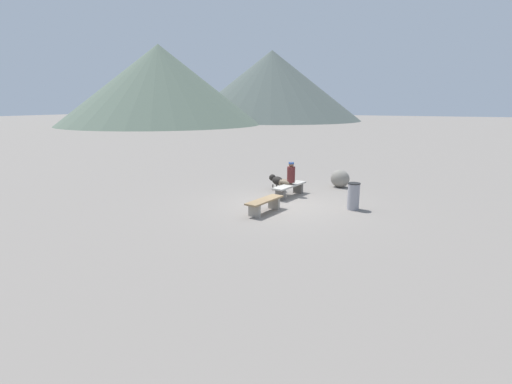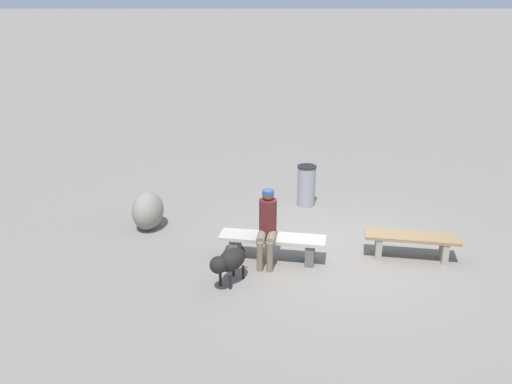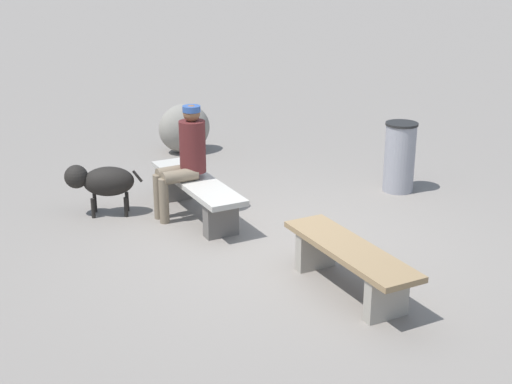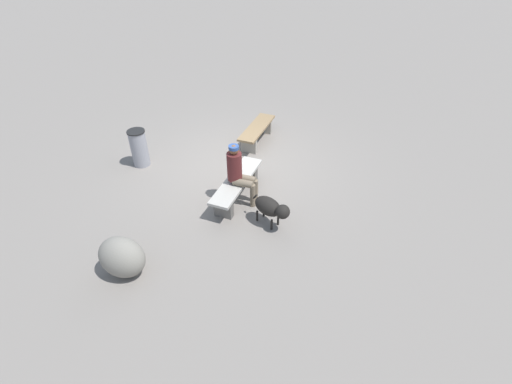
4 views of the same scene
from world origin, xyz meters
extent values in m
cube|color=gray|center=(0.00, 0.00, -0.03)|extent=(210.00, 210.00, 0.06)
cube|color=gray|center=(-1.76, 0.31, 0.19)|extent=(0.18, 0.42, 0.39)
cube|color=gray|center=(-0.66, 0.12, 0.19)|extent=(0.18, 0.42, 0.39)
cube|color=#8C704C|center=(-1.21, 0.21, 0.42)|extent=(1.67, 0.71, 0.05)
cube|color=#605B56|center=(0.58, 0.38, 0.20)|extent=(0.21, 0.39, 0.39)
cube|color=#605B56|center=(1.87, 0.15, 0.20)|extent=(0.21, 0.39, 0.39)
cube|color=#B2ADA3|center=(1.22, 0.26, 0.42)|extent=(1.88, 0.75, 0.06)
cylinder|color=#511E1E|center=(1.31, 0.25, 0.83)|extent=(0.30, 0.30, 0.60)
sphere|color=brown|center=(1.31, 0.25, 1.21)|extent=(0.19, 0.19, 0.19)
cylinder|color=#2D4C8C|center=(1.31, 0.25, 1.26)|extent=(0.20, 0.20, 0.07)
cylinder|color=#756651|center=(1.42, 0.44, 0.53)|extent=(0.21, 0.43, 0.15)
cylinder|color=#756651|center=(1.45, 0.64, 0.26)|extent=(0.11, 0.11, 0.53)
cylinder|color=#756651|center=(1.25, 0.46, 0.53)|extent=(0.21, 0.43, 0.15)
cylinder|color=#756651|center=(1.28, 0.67, 0.26)|extent=(0.11, 0.11, 0.53)
ellipsoid|color=black|center=(1.90, 1.03, 0.41)|extent=(0.61, 0.68, 0.35)
sphere|color=black|center=(2.10, 1.34, 0.48)|extent=(0.27, 0.27, 0.27)
cylinder|color=black|center=(1.92, 1.24, 0.12)|extent=(0.04, 0.04, 0.24)
cylinder|color=black|center=(2.08, 1.14, 0.12)|extent=(0.04, 0.04, 0.24)
cylinder|color=black|center=(1.72, 0.92, 0.12)|extent=(0.04, 0.04, 0.24)
cylinder|color=black|center=(1.88, 0.82, 0.12)|extent=(0.04, 0.04, 0.24)
cylinder|color=black|center=(1.72, 0.75, 0.46)|extent=(0.09, 0.12, 0.15)
cylinder|color=gray|center=(0.40, -2.29, 0.43)|extent=(0.39, 0.39, 0.87)
cylinder|color=black|center=(0.40, -2.29, 0.88)|extent=(0.41, 0.41, 0.03)
ellipsoid|color=gray|center=(3.62, -1.09, 0.37)|extent=(0.70, 0.88, 0.74)
camera|label=1|loc=(-11.97, -4.57, 3.44)|focal=26.60mm
camera|label=2|loc=(1.57, 8.86, 4.53)|focal=38.62mm
camera|label=3|loc=(-5.32, 4.47, 3.02)|focal=49.86mm
camera|label=4|loc=(7.40, 1.88, 4.91)|focal=26.42mm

